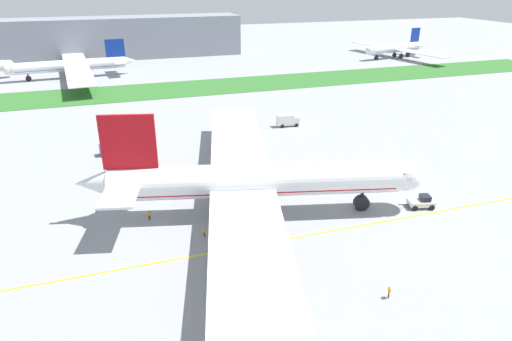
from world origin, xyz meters
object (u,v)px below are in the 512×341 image
pushback_tug (422,202)px  ground_crew_marshaller_front (389,291)px  ground_crew_wingwalker_port (204,230)px  airliner_foreground (251,181)px  service_truck_baggage_loader (111,147)px  parked_airliner_far_right (73,66)px  parked_airliner_far_outer (396,48)px  service_truck_fuel_bowser (288,120)px  ground_crew_wingwalker_starboard (149,214)px

pushback_tug → ground_crew_marshaller_front: bearing=-135.1°
pushback_tug → ground_crew_marshaller_front: 25.74m
ground_crew_wingwalker_port → airliner_foreground: bearing=27.2°
service_truck_baggage_loader → parked_airliner_far_right: 87.63m
pushback_tug → ground_crew_wingwalker_port: (-36.06, 2.30, 0.05)m
parked_airliner_far_outer → airliner_foreground: bearing=-131.9°
ground_crew_wingwalker_port → pushback_tug: bearing=-3.6°
service_truck_baggage_loader → service_truck_fuel_bowser: 43.70m
pushback_tug → ground_crew_marshaller_front: pushback_tug is taller
ground_crew_wingwalker_starboard → parked_airliner_far_right: (-14.44, 118.62, 3.52)m
pushback_tug → service_truck_fuel_bowser: size_ratio=1.03×
ground_crew_wingwalker_port → service_truck_fuel_bowser: (31.65, 45.50, 0.61)m
service_truck_baggage_loader → ground_crew_marshaller_front: bearing=-63.8°
parked_airliner_far_outer → ground_crew_marshaller_front: bearing=-124.4°
ground_crew_wingwalker_port → ground_crew_marshaller_front: 27.12m
airliner_foreground → service_truck_baggage_loader: airliner_foreground is taller
parked_airliner_far_outer → parked_airliner_far_right: bearing=-179.8°
ground_crew_wingwalker_port → service_truck_baggage_loader: 40.96m
ground_crew_marshaller_front → ground_crew_wingwalker_starboard: ground_crew_marshaller_front is taller
ground_crew_wingwalker_port → ground_crew_marshaller_front: bearing=-48.9°
ground_crew_wingwalker_port → service_truck_baggage_loader: service_truck_baggage_loader is taller
service_truck_baggage_loader → parked_airliner_far_right: size_ratio=0.06×
pushback_tug → ground_crew_wingwalker_starboard: pushback_tug is taller
ground_crew_wingwalker_starboard → parked_airliner_far_outer: 173.19m
airliner_foreground → service_truck_baggage_loader: size_ratio=18.29×
service_truck_fuel_bowser → parked_airliner_far_right: 96.76m
airliner_foreground → ground_crew_wingwalker_starboard: bearing=168.6°
pushback_tug → ground_crew_wingwalker_starboard: (-43.15, 9.97, -0.00)m
pushback_tug → parked_airliner_far_right: (-57.59, 128.59, 3.52)m
ground_crew_marshaller_front → parked_airliner_far_outer: parked_airliner_far_outer is taller
pushback_tug → ground_crew_wingwalker_port: 36.13m
airliner_foreground → pushback_tug: 28.57m
service_truck_fuel_bowser → parked_airliner_far_right: parked_airliner_far_right is taller
airliner_foreground → service_truck_fuel_bowser: bearing=60.8°
service_truck_baggage_loader → parked_airliner_far_right: parked_airliner_far_right is taller
ground_crew_wingwalker_port → parked_airliner_far_right: size_ratio=0.02×
ground_crew_wingwalker_port → parked_airliner_far_outer: 173.63m
ground_crew_wingwalker_starboard → parked_airliner_far_outer: bearing=43.5°
pushback_tug → service_truck_baggage_loader: (-47.66, 41.57, 0.60)m
airliner_foreground → pushback_tug: size_ratio=14.49×
ground_crew_marshaller_front → service_truck_baggage_loader: service_truck_baggage_loader is taller
ground_crew_wingwalker_starboard → service_truck_baggage_loader: 31.93m
ground_crew_wingwalker_port → ground_crew_marshaller_front: size_ratio=1.05×
service_truck_fuel_bowser → airliner_foreground: bearing=-119.2°
ground_crew_wingwalker_port → parked_airliner_far_outer: (118.58, 126.79, 3.32)m
ground_crew_wingwalker_starboard → parked_airliner_far_outer: size_ratio=0.03×
ground_crew_wingwalker_starboard → airliner_foreground: bearing=-11.4°
ground_crew_wingwalker_port → ground_crew_wingwalker_starboard: ground_crew_wingwalker_port is taller
parked_airliner_far_right → airliner_foreground: bearing=-76.1°
ground_crew_marshaller_front → ground_crew_wingwalker_starboard: (-24.91, 28.13, -0.00)m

